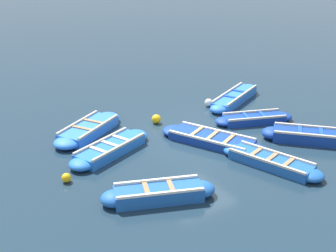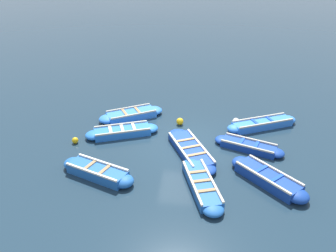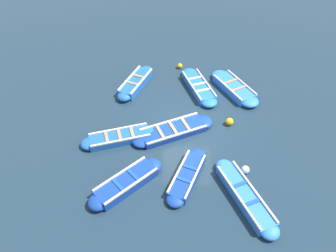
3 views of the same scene
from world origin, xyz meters
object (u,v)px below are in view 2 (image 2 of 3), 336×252
(buoy_yellow_far, at_px, (75,140))
(boat_stern_in, at_px, (262,124))
(boat_bow_out, at_px, (201,184))
(boat_outer_right, at_px, (131,115))
(boat_near_quay, at_px, (268,178))
(buoy_white_drifting, at_px, (236,121))
(boat_alongside, at_px, (190,150))
(boat_drifting, at_px, (249,146))
(buoy_orange_near, at_px, (180,121))
(boat_inner_gap, at_px, (122,132))
(boat_outer_left, at_px, (98,172))

(buoy_yellow_far, bearing_deg, boat_stern_in, -73.73)
(boat_bow_out, relative_size, buoy_yellow_far, 12.22)
(boat_stern_in, xyz_separation_m, buoy_yellow_far, (-2.55, 8.73, -0.04))
(boat_outer_right, height_order, boat_stern_in, same)
(boat_outer_right, height_order, boat_near_quay, boat_near_quay)
(buoy_yellow_far, bearing_deg, buoy_white_drifting, -69.86)
(boat_alongside, relative_size, buoy_white_drifting, 11.72)
(boat_bow_out, height_order, boat_outer_right, boat_outer_right)
(boat_drifting, bearing_deg, boat_bow_out, 145.89)
(boat_near_quay, relative_size, buoy_orange_near, 8.29)
(boat_inner_gap, bearing_deg, boat_outer_right, -1.27)
(boat_near_quay, bearing_deg, buoy_white_drifting, 10.25)
(boat_inner_gap, relative_size, boat_alongside, 0.90)
(boat_stern_in, distance_m, boat_inner_gap, 6.94)
(boat_stern_in, xyz_separation_m, buoy_white_drifting, (0.18, 1.28, -0.01))
(buoy_orange_near, bearing_deg, boat_stern_in, -87.56)
(boat_alongside, height_order, buoy_orange_near, boat_alongside)
(boat_drifting, relative_size, boat_near_quay, 1.06)
(buoy_yellow_far, height_order, buoy_white_drifting, buoy_white_drifting)
(boat_inner_gap, height_order, buoy_orange_near, boat_inner_gap)
(boat_outer_right, bearing_deg, buoy_white_drifting, -91.46)
(boat_drifting, height_order, boat_stern_in, boat_stern_in)
(boat_alongside, bearing_deg, buoy_yellow_far, 87.29)
(boat_near_quay, bearing_deg, boat_inner_gap, 64.58)
(boat_alongside, distance_m, boat_near_quay, 3.49)
(boat_near_quay, bearing_deg, buoy_orange_near, 40.08)
(boat_bow_out, relative_size, buoy_white_drifting, 10.46)
(boat_outer_right, xyz_separation_m, boat_inner_gap, (-1.86, 0.04, -0.01))
(boat_outer_left, bearing_deg, boat_inner_gap, -3.06)
(buoy_white_drifting, bearing_deg, boat_outer_right, 88.54)
(boat_stern_in, bearing_deg, boat_bow_out, 150.64)
(boat_bow_out, height_order, buoy_white_drifting, boat_bow_out)
(buoy_orange_near, height_order, buoy_yellow_far, buoy_orange_near)
(boat_outer_left, bearing_deg, boat_outer_right, -2.42)
(boat_bow_out, bearing_deg, buoy_white_drifting, -16.91)
(boat_near_quay, height_order, buoy_orange_near, boat_near_quay)
(boat_stern_in, bearing_deg, boat_outer_right, 87.26)
(boat_outer_left, distance_m, boat_near_quay, 6.53)
(boat_drifting, bearing_deg, buoy_white_drifting, 9.34)
(boat_bow_out, distance_m, boat_near_quay, 2.56)
(boat_inner_gap, distance_m, boat_alongside, 3.56)
(boat_outer_left, bearing_deg, buoy_orange_near, -31.07)
(boat_alongside, xyz_separation_m, buoy_orange_near, (2.62, 0.67, 0.03))
(boat_inner_gap, bearing_deg, boat_outer_left, 176.94)
(boat_alongside, height_order, boat_near_quay, boat_near_quay)
(buoy_yellow_far, bearing_deg, boat_outer_left, -142.59)
(boat_outer_left, bearing_deg, boat_drifting, -66.00)
(boat_stern_in, relative_size, boat_inner_gap, 1.06)
(boat_alongside, bearing_deg, boat_near_quay, -120.19)
(boat_bow_out, distance_m, boat_alongside, 2.43)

